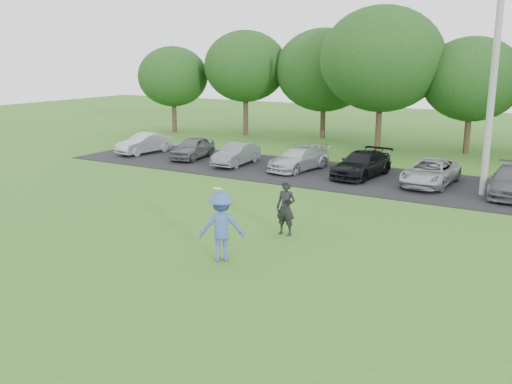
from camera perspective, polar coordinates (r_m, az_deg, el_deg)
ground at (r=16.64m, az=-6.23°, el=-6.81°), size 100.00×100.00×0.00m
parking_lot at (r=27.71m, az=10.12°, el=1.40°), size 32.00×6.50×0.03m
utility_pole at (r=25.18m, az=22.76°, el=11.56°), size 0.28×0.28×10.66m
frisbee_player at (r=16.31m, az=-3.47°, el=-3.45°), size 1.49×1.33×2.15m
camera_bystander at (r=18.58m, az=3.00°, el=-1.59°), size 0.67×0.45×1.83m
parked_cars at (r=27.30m, az=12.38°, el=2.40°), size 28.61×4.73×1.26m
tree_row at (r=36.05m, az=18.43°, el=11.57°), size 42.39×9.85×8.64m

